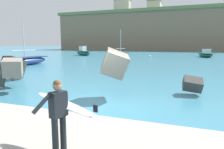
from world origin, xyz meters
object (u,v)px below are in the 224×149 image
Objects in this scene: boat_near_right at (28,61)px; mooring_buoy_inner at (150,56)px; boat_near_centre at (206,54)px; surfer_with_board at (61,110)px; boat_near_left at (83,52)px; station_building_west at (122,7)px; boat_mid_left at (120,54)px; station_building_central at (154,8)px.

boat_near_right reaches higher than mooring_buoy_inner.
boat_near_right is (-23.93, -25.04, -0.02)m from boat_near_centre.
surfer_with_board is 4.80× the size of mooring_buoy_inner.
boat_near_centre reaches higher than mooring_buoy_inner.
surfer_with_board is 0.44× the size of boat_near_left.
station_building_west is (-8.66, 71.71, 19.02)m from boat_near_right.
mooring_buoy_inner is (6.99, -1.23, -0.25)m from boat_mid_left.
boat_near_centre is 34.63m from boat_near_right.
station_building_west reaches higher than boat_near_left.
surfer_with_board is 38.27m from mooring_buoy_inner.
mooring_buoy_inner is at bearing 57.09° from boat_near_right.
boat_near_centre is 61.41m from station_building_central.
station_building_central is at bearing 97.88° from mooring_buoy_inner.
boat_near_left is at bearing -174.66° from boat_near_centre.
boat_near_left is (-20.61, 40.31, -0.53)m from surfer_with_board.
boat_near_right is 0.76× the size of station_building_central.
boat_near_right reaches higher than surfer_with_board.
boat_near_left is at bearing 117.08° from surfer_with_board.
mooring_buoy_inner is 0.05× the size of station_building_central.
boat_mid_left is at bearing 105.77° from surfer_with_board.
station_building_central is at bearing 81.90° from boat_near_left.
boat_near_centre is 11.88m from mooring_buoy_inner.
boat_mid_left is at bearing -73.65° from station_building_west.
boat_mid_left is at bearing -6.23° from boat_near_left.
mooring_buoy_inner is at bearing -9.96° from boat_mid_left.
boat_near_left is 0.77× the size of boat_near_right.
boat_near_centre is 60.01m from station_building_west.
boat_near_right is (3.43, -22.48, -0.17)m from boat_near_left.
station_building_west is (-32.59, 46.67, 19.00)m from boat_near_centre.
boat_near_left is 22.74m from boat_near_right.
station_building_central is at bearing 86.59° from boat_near_right.
surfer_with_board is 40.81m from boat_mid_left.
mooring_buoy_inner is (-10.85, -4.82, -0.37)m from boat_near_centre.
boat_mid_left is 13.47× the size of mooring_buoy_inner.
station_building_central is at bearing 91.28° from boat_mid_left.
station_building_west is at bearing 106.35° from boat_mid_left.
surfer_with_board is 0.33× the size of boat_near_right.
station_building_west is (-25.84, 89.53, 18.31)m from surfer_with_board.
surfer_with_board is at bearing -62.92° from boat_near_left.
surfer_with_board is at bearing -83.85° from mooring_buoy_inner.
boat_near_right is at bearing -122.91° from mooring_buoy_inner.
boat_near_centre is at bearing 46.29° from boat_near_right.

